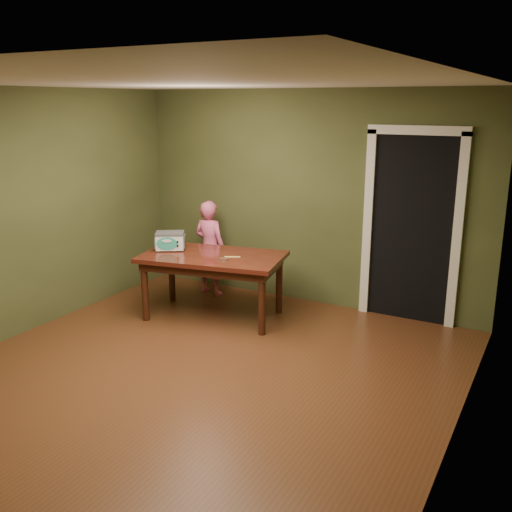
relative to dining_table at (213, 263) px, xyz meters
The scene contains 8 objects.
floor 1.73m from the dining_table, 64.51° to the right, with size 5.00×5.00×0.00m, color #592C19.
room_shell 1.92m from the dining_table, 64.51° to the right, with size 4.52×5.02×2.61m.
doorway 2.43m from the dining_table, 33.76° to the left, with size 1.10×0.66×2.25m.
dining_table is the anchor object (origin of this frame).
toy_oven 0.60m from the dining_table, behind, with size 0.40×0.37×0.21m.
baking_pan 0.29m from the dining_table, 28.52° to the right, with size 0.10×0.10×0.02m.
spatula 0.27m from the dining_table, ahead, with size 0.18×0.03×0.01m, color #F7DC6B.
child 0.85m from the dining_table, 125.53° to the left, with size 0.45×0.30×1.23m, color pink.
Camera 1 is at (2.79, -3.82, 2.45)m, focal length 40.00 mm.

